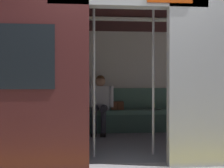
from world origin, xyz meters
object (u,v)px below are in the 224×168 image
at_px(grab_pole_far, 153,80).
at_px(person_seated, 100,100).
at_px(bench_seat, 114,115).
at_px(handbag, 117,106).
at_px(grab_pole_door, 94,80).
at_px(train_car, 115,55).
at_px(book, 83,109).

bearing_deg(grab_pole_far, person_seated, -66.51).
height_order(bench_seat, handbag, handbag).
distance_m(bench_seat, grab_pole_door, 1.96).
xyz_separation_m(grab_pole_door, grab_pole_far, (-0.86, -0.07, 0.00)).
bearing_deg(train_car, person_seated, -76.82).
bearing_deg(handbag, grab_pole_door, 74.49).
xyz_separation_m(bench_seat, person_seated, (0.29, 0.05, 0.33)).
height_order(bench_seat, grab_pole_door, grab_pole_door).
distance_m(train_car, grab_pole_door, 0.95).
bearing_deg(grab_pole_far, book, -58.32).
xyz_separation_m(person_seated, handbag, (-0.37, -0.10, -0.13)).
bearing_deg(person_seated, handbag, -164.18).
relative_size(person_seated, book, 5.42).
bearing_deg(person_seated, book, -15.31).
distance_m(handbag, grab_pole_door, 1.97).
bearing_deg(bench_seat, handbag, -146.35).
bearing_deg(grab_pole_door, book, -82.96).
height_order(bench_seat, person_seated, person_seated).
relative_size(handbag, grab_pole_door, 0.12).
bearing_deg(grab_pole_far, grab_pole_door, 4.81).
height_order(person_seated, grab_pole_door, grab_pole_door).
bearing_deg(handbag, train_car, 82.29).
height_order(grab_pole_door, grab_pole_far, same).
height_order(train_car, bench_seat, train_car).
relative_size(train_car, handbag, 24.62).
distance_m(book, grab_pole_far, 2.14).
distance_m(train_car, book, 1.59).
relative_size(train_car, book, 29.09).
bearing_deg(grab_pole_door, person_seated, -94.56).
bearing_deg(bench_seat, book, -4.16).
height_order(handbag, book, handbag).
height_order(bench_seat, grab_pole_far, grab_pole_far).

